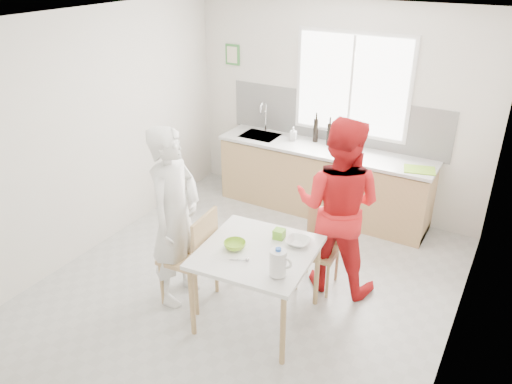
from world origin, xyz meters
TOP-DOWN VIEW (x-y plane):
  - ground at (0.00, 0.00)m, footprint 4.50×4.50m
  - room_shell at (0.00, 0.00)m, footprint 4.50×4.50m
  - window at (0.20, 2.23)m, footprint 1.50×0.06m
  - backsplash at (0.00, 2.24)m, footprint 3.00×0.02m
  - picture_frame at (-1.55, 2.23)m, footprint 0.22×0.03m
  - kitchen_counter at (-0.00, 1.95)m, footprint 2.84×0.64m
  - dining_table at (0.33, -0.37)m, footprint 1.09×1.09m
  - chair_left at (-0.34, -0.43)m, footprint 0.50×0.50m
  - chair_far at (0.60, 0.47)m, footprint 0.42×0.42m
  - person_white at (-0.54, -0.45)m, footprint 0.49×0.70m
  - person_red at (0.75, 0.52)m, footprint 0.96×0.78m
  - bowl_green at (0.13, -0.44)m, footprint 0.22×0.22m
  - bowl_white at (0.60, -0.10)m, footprint 0.24×0.24m
  - milk_jug at (0.67, -0.62)m, footprint 0.20×0.14m
  - green_box at (0.40, -0.08)m, footprint 0.11×0.11m
  - spoon at (0.27, -0.60)m, footprint 0.15×0.08m
  - cutting_board at (1.23, 1.84)m, footprint 0.40×0.33m
  - wine_bottle_a at (-0.20, 2.10)m, footprint 0.07×0.07m
  - wine_bottle_b at (0.01, 2.07)m, footprint 0.07×0.07m
  - jar_amber at (0.04, 2.06)m, footprint 0.06×0.06m
  - soap_bottle at (-0.48, 2.01)m, footprint 0.10×0.10m

SIDE VIEW (x-z plane):
  - ground at x=0.00m, z-range 0.00..0.00m
  - kitchen_counter at x=0.00m, z-range -0.27..1.10m
  - chair_far at x=0.60m, z-range 0.04..0.88m
  - chair_left at x=-0.34m, z-range 0.05..1.06m
  - dining_table at x=0.33m, z-range 0.31..1.08m
  - spoon at x=0.27m, z-range 0.78..0.79m
  - bowl_white at x=0.60m, z-range 0.77..0.83m
  - bowl_green at x=0.13m, z-range 0.77..0.84m
  - green_box at x=0.40m, z-range 0.77..0.86m
  - milk_jug at x=0.67m, z-range 0.78..1.04m
  - person_white at x=-0.54m, z-range 0.00..1.83m
  - person_red at x=0.75m, z-range 0.00..1.85m
  - cutting_board at x=1.23m, z-range 0.92..0.93m
  - jar_amber at x=0.04m, z-range 0.92..1.08m
  - soap_bottle at x=-0.48m, z-range 0.92..1.10m
  - wine_bottle_b at x=0.01m, z-range 0.92..1.22m
  - wine_bottle_a at x=-0.20m, z-range 0.92..1.24m
  - backsplash at x=0.00m, z-range 0.90..1.55m
  - room_shell at x=0.00m, z-range -0.61..3.89m
  - window at x=0.20m, z-range 1.05..2.35m
  - picture_frame at x=-1.55m, z-range 1.76..2.04m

